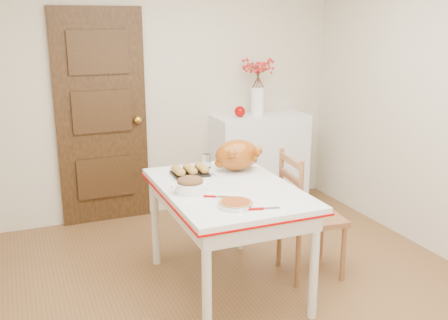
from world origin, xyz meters
name	(u,v)px	position (x,y,z in m)	size (l,w,h in m)	color
floor	(257,300)	(0.00, 0.00, 0.00)	(3.50, 4.00, 0.00)	brown
wall_back	(171,91)	(0.00, 2.00, 1.25)	(3.50, 0.00, 2.50)	beige
door_back	(102,118)	(-0.70, 1.97, 1.03)	(0.85, 0.06, 2.06)	black
sideboard	(260,161)	(0.90, 1.78, 0.49)	(0.98, 0.43, 0.98)	white
kitchen_table	(227,238)	(-0.13, 0.25, 0.40)	(0.91, 1.33, 0.80)	silver
chair_oak	(312,214)	(0.57, 0.22, 0.49)	(0.44, 0.44, 0.98)	brown
berry_vase	(258,87)	(0.86, 1.78, 1.28)	(0.31, 0.31, 0.60)	white
apple	(240,111)	(0.66, 1.78, 1.03)	(0.11, 0.11, 0.11)	#9B0100
turkey_platter	(237,157)	(0.07, 0.53, 0.93)	(0.40, 0.32, 0.26)	#9F4C17
pumpkin_pie	(236,203)	(-0.24, -0.15, 0.82)	(0.22, 0.22, 0.05)	maroon
stuffing_dish	(190,185)	(-0.41, 0.23, 0.85)	(0.27, 0.21, 0.10)	brown
rolls_tray	(190,170)	(-0.28, 0.61, 0.84)	(0.27, 0.21, 0.07)	olive
pie_server	(264,208)	(-0.09, -0.26, 0.81)	(0.21, 0.06, 0.01)	silver
carving_knife	(221,197)	(-0.26, 0.05, 0.81)	(0.23, 0.06, 0.01)	silver
drinking_glass	(207,161)	(-0.09, 0.74, 0.86)	(0.07, 0.07, 0.11)	white
shaker_pair	(239,159)	(0.18, 0.73, 0.85)	(0.10, 0.04, 0.09)	white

